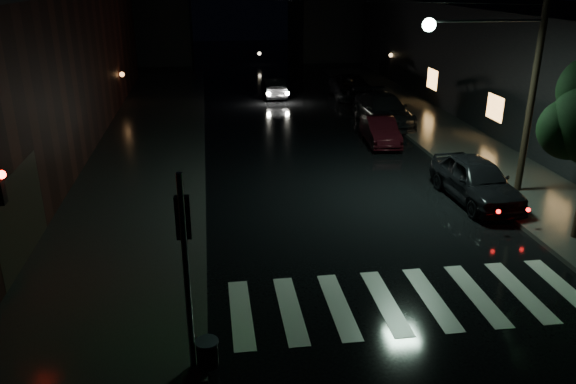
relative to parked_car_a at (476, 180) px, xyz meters
name	(u,v)px	position (x,y,z in m)	size (l,w,h in m)	color
ground	(293,321)	(-7.60, -6.58, -0.79)	(120.00, 120.00, 0.00)	black
sidewalk_left	(138,153)	(-12.60, 7.42, -0.71)	(6.00, 44.00, 0.15)	#282826
sidewalk_right	(452,140)	(2.40, 7.42, -0.71)	(4.00, 44.00, 0.15)	#282826
building_right	(549,64)	(9.40, 11.42, 2.21)	(10.00, 40.00, 6.00)	black
building_far_left	(114,16)	(-17.60, 38.42, 3.21)	(14.00, 10.00, 8.00)	black
building_far_right	(365,19)	(6.40, 38.42, 2.71)	(14.00, 10.00, 7.00)	black
crosswalk	(408,300)	(-4.60, -6.08, -0.78)	(9.00, 3.00, 0.01)	beige
signal_pole_corner	(197,306)	(-9.74, -8.04, 0.75)	(0.68, 0.61, 4.20)	slate
signal_red_facade	(0,185)	(-14.24, -4.58, 2.26)	(0.54, 0.28, 0.85)	slate
utility_pole	(518,69)	(1.23, 0.42, 3.81)	(4.92, 0.44, 8.00)	black
parked_car_a	(476,180)	(0.00, 0.00, 0.00)	(1.86, 4.62, 1.57)	black
parked_car_b	(380,131)	(-1.24, 7.53, -0.15)	(1.35, 3.86, 1.27)	black
parked_car_c	(383,110)	(0.00, 11.17, 0.01)	(2.24, 5.52, 1.60)	black
parked_car_d	(351,87)	(0.00, 18.14, -0.05)	(2.43, 5.28, 1.47)	black
oncoming_car	(273,87)	(-5.01, 19.23, -0.15)	(1.35, 3.88, 1.28)	black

